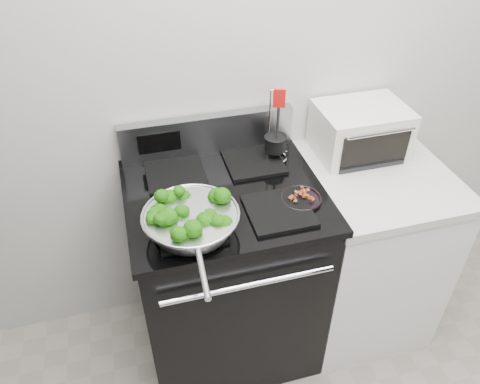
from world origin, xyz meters
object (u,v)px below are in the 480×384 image
object	(u,v)px
bacon_plate	(301,197)
utensil_holder	(275,147)
gas_range	(226,271)
toaster_oven	(360,130)
skillet	(191,221)

from	to	relation	value
bacon_plate	utensil_holder	world-z (taller)	utensil_holder
gas_range	utensil_holder	distance (m)	0.61
toaster_oven	bacon_plate	bearing A→B (deg)	-142.39
gas_range	skillet	world-z (taller)	gas_range
skillet	utensil_holder	xyz separation A→B (m)	(0.44, 0.37, 0.01)
skillet	bacon_plate	distance (m)	0.45
bacon_plate	utensil_holder	size ratio (longest dim) A/B	0.47
gas_range	toaster_oven	xyz separation A→B (m)	(0.67, 0.17, 0.54)
bacon_plate	toaster_oven	xyz separation A→B (m)	(0.39, 0.30, 0.06)
toaster_oven	utensil_holder	bearing A→B (deg)	179.79
gas_range	toaster_oven	world-z (taller)	toaster_oven
utensil_holder	toaster_oven	xyz separation A→B (m)	(0.40, -0.00, 0.02)
bacon_plate	utensil_holder	distance (m)	0.31
skillet	utensil_holder	distance (m)	0.57
utensil_holder	toaster_oven	bearing A→B (deg)	19.36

